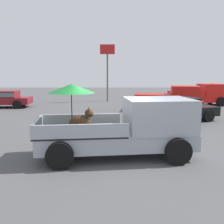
{
  "coord_description": "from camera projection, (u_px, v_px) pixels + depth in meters",
  "views": [
    {
      "loc": [
        -0.14,
        -8.2,
        2.73
      ],
      "look_at": [
        -0.18,
        2.46,
        1.1
      ],
      "focal_mm": 41.16,
      "sensor_mm": 36.0,
      "label": 1
    }
  ],
  "objects": [
    {
      "name": "pickup_truck_far",
      "position": [
        172.0,
        99.0,
        18.58
      ],
      "size": [
        5.03,
        2.79,
        1.8
      ],
      "rotation": [
        0.0,
        0.0,
        -0.17
      ],
      "color": "black",
      "rests_on": "ground"
    },
    {
      "name": "motel_sign",
      "position": [
        108.0,
        62.0,
        24.47
      ],
      "size": [
        1.4,
        0.16,
        5.38
      ],
      "color": "#59595B",
      "rests_on": "ground"
    },
    {
      "name": "pickup_truck_red",
      "position": [
        201.0,
        95.0,
        21.72
      ],
      "size": [
        4.95,
        2.54,
        1.8
      ],
      "rotation": [
        0.0,
        0.0,
        0.1
      ],
      "color": "black",
      "rests_on": "ground"
    },
    {
      "name": "parked_sedan_near",
      "position": [
        180.0,
        108.0,
        14.71
      ],
      "size": [
        4.63,
        2.97,
        1.33
      ],
      "rotation": [
        0.0,
        0.0,
        0.31
      ],
      "color": "black",
      "rests_on": "ground"
    },
    {
      "name": "ground_plane",
      "position": [
        117.0,
        156.0,
        8.52
      ],
      "size": [
        80.0,
        80.0,
        0.0
      ],
      "primitive_type": "plane",
      "color": "#4C4C4F"
    },
    {
      "name": "pickup_truck_main",
      "position": [
        129.0,
        126.0,
        8.41
      ],
      "size": [
        5.23,
        2.71,
        2.38
      ],
      "rotation": [
        0.0,
        0.0,
        0.11
      ],
      "color": "black",
      "rests_on": "ground"
    },
    {
      "name": "parked_sedan_far",
      "position": [
        5.0,
        98.0,
        20.39
      ],
      "size": [
        4.38,
        2.14,
        1.33
      ],
      "rotation": [
        0.0,
        0.0,
        3.19
      ],
      "color": "black",
      "rests_on": "ground"
    }
  ]
}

